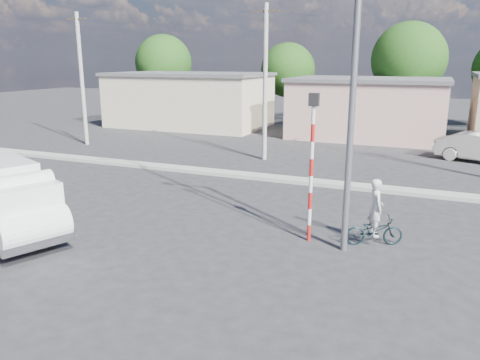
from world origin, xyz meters
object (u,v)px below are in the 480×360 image
at_px(bicycle, 374,231).
at_px(traffic_pole, 312,156).
at_px(cyclist, 375,217).
at_px(streetlight, 348,71).
at_px(truck, 3,197).

height_order(bicycle, traffic_pole, traffic_pole).
relative_size(cyclist, streetlight, 0.19).
distance_m(truck, cyclist, 11.09).
distance_m(bicycle, cyclist, 0.41).
distance_m(traffic_pole, streetlight, 2.56).
relative_size(bicycle, streetlight, 0.18).
height_order(bicycle, streetlight, streetlight).
height_order(bicycle, cyclist, cyclist).
distance_m(truck, traffic_pole, 9.32).
height_order(cyclist, traffic_pole, traffic_pole).
height_order(truck, traffic_pole, traffic_pole).
bearing_deg(cyclist, traffic_pole, 80.15).
height_order(traffic_pole, streetlight, streetlight).
bearing_deg(cyclist, bicycle, -0.00).
bearing_deg(truck, traffic_pole, 43.58).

